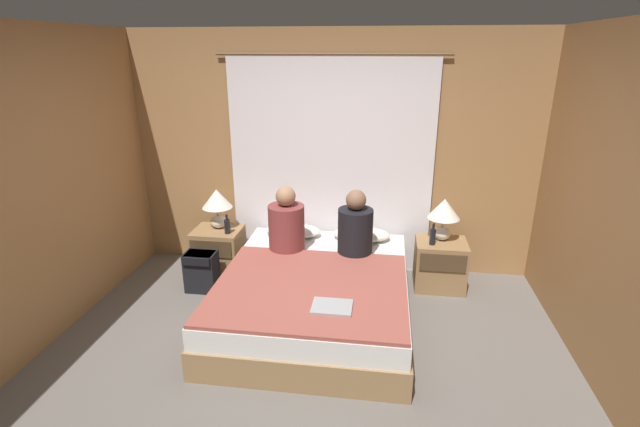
{
  "coord_description": "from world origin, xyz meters",
  "views": [
    {
      "loc": [
        0.56,
        -2.75,
        2.3
      ],
      "look_at": [
        0.0,
        1.17,
        0.88
      ],
      "focal_mm": 26.0,
      "sensor_mm": 36.0,
      "label": 1
    }
  ],
  "objects_px": {
    "nightstand_right": "(440,264)",
    "beer_bottle_on_left_stand": "(227,226)",
    "beer_bottle_on_right_stand": "(433,236)",
    "lamp_right": "(444,213)",
    "lamp_left": "(217,202)",
    "pillow_left": "(293,231)",
    "backpack_on_floor": "(201,269)",
    "nightstand_left": "(219,251)",
    "pillow_right": "(361,234)",
    "person_right_in_bed": "(355,228)",
    "laptop_on_bed": "(332,307)",
    "bed": "(315,295)",
    "person_left_in_bed": "(286,225)"
  },
  "relations": [
    {
      "from": "lamp_right",
      "to": "pillow_left",
      "type": "bearing_deg",
      "value": 179.35
    },
    {
      "from": "lamp_left",
      "to": "beer_bottle_on_left_stand",
      "type": "distance_m",
      "value": 0.29
    },
    {
      "from": "person_right_in_bed",
      "to": "beer_bottle_on_left_stand",
      "type": "xyz_separation_m",
      "value": [
        -1.33,
        0.21,
        -0.13
      ]
    },
    {
      "from": "nightstand_right",
      "to": "person_left_in_bed",
      "type": "relative_size",
      "value": 0.77
    },
    {
      "from": "beer_bottle_on_right_stand",
      "to": "person_right_in_bed",
      "type": "bearing_deg",
      "value": -164.45
    },
    {
      "from": "bed",
      "to": "laptop_on_bed",
      "type": "xyz_separation_m",
      "value": [
        0.22,
        -0.6,
        0.26
      ]
    },
    {
      "from": "nightstand_right",
      "to": "backpack_on_floor",
      "type": "xyz_separation_m",
      "value": [
        -2.36,
        -0.41,
        -0.02
      ]
    },
    {
      "from": "nightstand_left",
      "to": "lamp_right",
      "type": "relative_size",
      "value": 1.17
    },
    {
      "from": "lamp_right",
      "to": "beer_bottle_on_left_stand",
      "type": "relative_size",
      "value": 2.06
    },
    {
      "from": "lamp_left",
      "to": "pillow_left",
      "type": "distance_m",
      "value": 0.85
    },
    {
      "from": "pillow_left",
      "to": "person_left_in_bed",
      "type": "relative_size",
      "value": 0.9
    },
    {
      "from": "person_right_in_bed",
      "to": "laptop_on_bed",
      "type": "distance_m",
      "value": 1.08
    },
    {
      "from": "nightstand_right",
      "to": "lamp_left",
      "type": "height_order",
      "value": "lamp_left"
    },
    {
      "from": "bed",
      "to": "lamp_left",
      "type": "height_order",
      "value": "lamp_left"
    },
    {
      "from": "lamp_right",
      "to": "person_right_in_bed",
      "type": "bearing_deg",
      "value": -157.6
    },
    {
      "from": "backpack_on_floor",
      "to": "bed",
      "type": "bearing_deg",
      "value": -15.05
    },
    {
      "from": "nightstand_right",
      "to": "beer_bottle_on_left_stand",
      "type": "distance_m",
      "value": 2.2
    },
    {
      "from": "laptop_on_bed",
      "to": "beer_bottle_on_right_stand",
      "type": "bearing_deg",
      "value": 56.32
    },
    {
      "from": "person_left_in_bed",
      "to": "backpack_on_floor",
      "type": "relative_size",
      "value": 1.6
    },
    {
      "from": "nightstand_left",
      "to": "pillow_right",
      "type": "distance_m",
      "value": 1.54
    },
    {
      "from": "pillow_left",
      "to": "beer_bottle_on_left_stand",
      "type": "bearing_deg",
      "value": -166.36
    },
    {
      "from": "lamp_right",
      "to": "person_right_in_bed",
      "type": "height_order",
      "value": "person_right_in_bed"
    },
    {
      "from": "person_right_in_bed",
      "to": "backpack_on_floor",
      "type": "height_order",
      "value": "person_right_in_bed"
    },
    {
      "from": "nightstand_right",
      "to": "beer_bottle_on_left_stand",
      "type": "height_order",
      "value": "beer_bottle_on_left_stand"
    },
    {
      "from": "bed",
      "to": "person_right_in_bed",
      "type": "height_order",
      "value": "person_right_in_bed"
    },
    {
      "from": "lamp_left",
      "to": "laptop_on_bed",
      "type": "bearing_deg",
      "value": -45.39
    },
    {
      "from": "pillow_left",
      "to": "person_left_in_bed",
      "type": "height_order",
      "value": "person_left_in_bed"
    },
    {
      "from": "nightstand_left",
      "to": "laptop_on_bed",
      "type": "distance_m",
      "value": 1.93
    },
    {
      "from": "nightstand_right",
      "to": "backpack_on_floor",
      "type": "height_order",
      "value": "nightstand_right"
    },
    {
      "from": "lamp_left",
      "to": "pillow_left",
      "type": "height_order",
      "value": "lamp_left"
    },
    {
      "from": "pillow_right",
      "to": "person_right_in_bed",
      "type": "height_order",
      "value": "person_right_in_bed"
    },
    {
      "from": "beer_bottle_on_right_stand",
      "to": "lamp_right",
      "type": "bearing_deg",
      "value": 53.86
    },
    {
      "from": "beer_bottle_on_right_stand",
      "to": "laptop_on_bed",
      "type": "bearing_deg",
      "value": -123.68
    },
    {
      "from": "lamp_right",
      "to": "beer_bottle_on_right_stand",
      "type": "xyz_separation_m",
      "value": [
        -0.1,
        -0.14,
        -0.2
      ]
    },
    {
      "from": "laptop_on_bed",
      "to": "pillow_left",
      "type": "bearing_deg",
      "value": 112.22
    },
    {
      "from": "beer_bottle_on_right_stand",
      "to": "backpack_on_floor",
      "type": "distance_m",
      "value": 2.3
    },
    {
      "from": "beer_bottle_on_left_stand",
      "to": "pillow_right",
      "type": "bearing_deg",
      "value": 6.61
    },
    {
      "from": "nightstand_left",
      "to": "lamp_left",
      "type": "relative_size",
      "value": 1.17
    },
    {
      "from": "nightstand_right",
      "to": "beer_bottle_on_right_stand",
      "type": "xyz_separation_m",
      "value": [
        -0.1,
        -0.08,
        0.33
      ]
    },
    {
      "from": "pillow_left",
      "to": "laptop_on_bed",
      "type": "distance_m",
      "value": 1.53
    },
    {
      "from": "bed",
      "to": "lamp_right",
      "type": "bearing_deg",
      "value": 34.48
    },
    {
      "from": "person_left_in_bed",
      "to": "laptop_on_bed",
      "type": "bearing_deg",
      "value": -61.7
    },
    {
      "from": "bed",
      "to": "person_left_in_bed",
      "type": "relative_size",
      "value": 3.13
    },
    {
      "from": "person_right_in_bed",
      "to": "nightstand_left",
      "type": "bearing_deg",
      "value": 169.2
    },
    {
      "from": "person_left_in_bed",
      "to": "pillow_right",
      "type": "bearing_deg",
      "value": 27.38
    },
    {
      "from": "lamp_right",
      "to": "person_left_in_bed",
      "type": "height_order",
      "value": "person_left_in_bed"
    },
    {
      "from": "lamp_left",
      "to": "beer_bottle_on_left_stand",
      "type": "xyz_separation_m",
      "value": [
        0.14,
        -0.14,
        -0.21
      ]
    },
    {
      "from": "lamp_right",
      "to": "pillow_right",
      "type": "bearing_deg",
      "value": 178.77
    },
    {
      "from": "nightstand_left",
      "to": "bed",
      "type": "bearing_deg",
      "value": -32.18
    },
    {
      "from": "lamp_left",
      "to": "lamp_right",
      "type": "bearing_deg",
      "value": 0.0
    }
  ]
}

